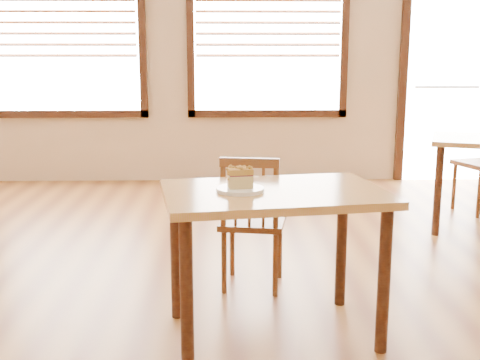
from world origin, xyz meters
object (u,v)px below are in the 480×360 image
Objects in this scene: cafe_table_main at (274,213)px; cafe_chair_main at (252,221)px; cake_slice at (240,177)px; plate at (240,190)px.

cafe_chair_main reaches higher than cafe_table_main.
cake_slice is at bearing 179.73° from cafe_table_main.
cafe_chair_main is at bearing 87.87° from cafe_table_main.
plate is at bearing 92.10° from cafe_chair_main.
cafe_chair_main is (-0.08, 0.63, -0.21)m from cafe_table_main.
cafe_table_main is 8.77× the size of cake_slice.
plate is (-0.09, -0.65, 0.34)m from cafe_chair_main.
plate is at bearing -30.34° from cake_slice.
cafe_table_main is 0.25m from cake_slice.
cafe_table_main is 5.04× the size of plate.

